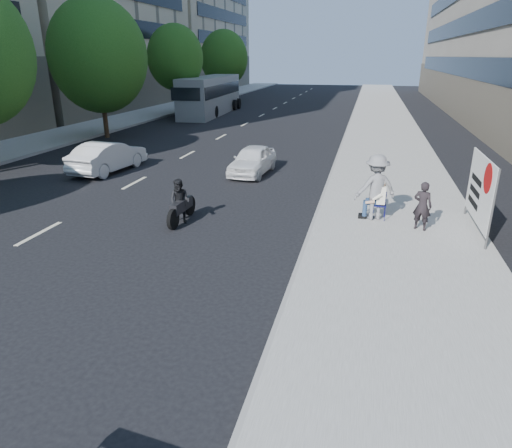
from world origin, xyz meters
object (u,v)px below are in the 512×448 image
(jogger, at_px, (376,187))
(motorcycle, at_px, (180,203))
(pedestrian_woman, at_px, (422,206))
(white_sedan_near, at_px, (253,160))
(protest_banner, at_px, (480,189))
(bus, at_px, (211,96))
(white_sedan_mid, at_px, (108,156))
(seated_protester, at_px, (377,196))

(jogger, distance_m, motorcycle, 6.15)
(pedestrian_woman, distance_m, motorcycle, 7.37)
(white_sedan_near, bearing_deg, jogger, -41.75)
(protest_banner, bearing_deg, pedestrian_woman, -168.16)
(protest_banner, distance_m, bus, 32.08)
(white_sedan_mid, xyz_separation_m, bus, (-2.66, 22.28, 0.94))
(white_sedan_mid, bearing_deg, jogger, 166.49)
(white_sedan_near, relative_size, bus, 0.30)
(jogger, relative_size, white_sedan_near, 0.56)
(white_sedan_mid, bearing_deg, motorcycle, 142.48)
(seated_protester, xyz_separation_m, bus, (-14.58, 26.53, 0.76))
(pedestrian_woman, bearing_deg, white_sedan_near, -21.77)
(motorcycle, relative_size, bus, 0.17)
(pedestrian_woman, xyz_separation_m, bus, (-15.89, 27.24, 0.75))
(pedestrian_woman, relative_size, motorcycle, 0.72)
(white_sedan_near, distance_m, white_sedan_mid, 6.65)
(motorcycle, bearing_deg, white_sedan_mid, 138.99)
(jogger, distance_m, white_sedan_near, 7.64)
(jogger, xyz_separation_m, white_sedan_near, (-5.32, 5.45, -0.56))
(seated_protester, bearing_deg, pedestrian_woman, -28.76)
(seated_protester, distance_m, protest_banner, 2.94)
(protest_banner, bearing_deg, jogger, 173.70)
(protest_banner, xyz_separation_m, bus, (-17.44, 26.92, 0.23))
(jogger, relative_size, white_sedan_mid, 0.49)
(bus, bearing_deg, white_sedan_near, -68.97)
(jogger, distance_m, pedestrian_woman, 1.53)
(pedestrian_woman, bearing_deg, seated_protester, -8.11)
(seated_protester, bearing_deg, jogger, -129.25)
(jogger, bearing_deg, pedestrian_woman, 129.51)
(seated_protester, bearing_deg, protest_banner, -7.73)
(white_sedan_near, xyz_separation_m, bus, (-9.21, 21.14, 1.01))
(motorcycle, bearing_deg, pedestrian_woman, 8.64)
(seated_protester, relative_size, pedestrian_woman, 0.89)
(seated_protester, relative_size, bus, 0.11)
(seated_protester, height_order, motorcycle, seated_protester)
(pedestrian_woman, distance_m, white_sedan_near, 9.05)
(seated_protester, xyz_separation_m, motorcycle, (-6.03, -1.45, -0.24))
(jogger, bearing_deg, bus, -86.32)
(protest_banner, height_order, motorcycle, protest_banner)
(bus, bearing_deg, jogger, -63.86)
(pedestrian_woman, bearing_deg, bus, -39.11)
(protest_banner, bearing_deg, motorcycle, -173.22)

